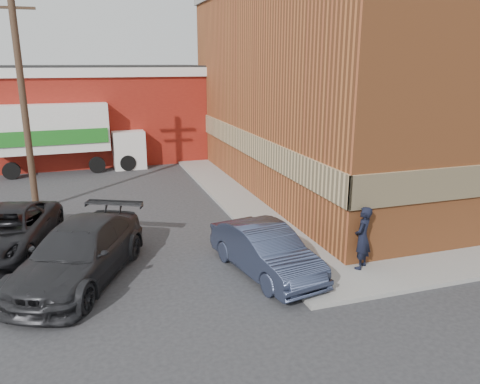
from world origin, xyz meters
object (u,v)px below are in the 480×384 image
object	(u,v)px
box_truck	(67,133)
man	(363,238)
sedan	(265,250)
warehouse	(73,112)
utility_pole	(22,90)
brick_building	(382,86)
suv_a	(7,231)
suv_b	(79,253)

from	to	relation	value
box_truck	man	bearing A→B (deg)	-65.23
sedan	box_truck	distance (m)	16.44
warehouse	utility_pole	bearing A→B (deg)	-97.77
utility_pole	man	xyz separation A→B (m)	(9.33, -9.25, -3.72)
brick_building	suv_a	size ratio (longest dim) A/B	3.62
suv_a	box_truck	xyz separation A→B (m)	(1.60, 11.46, 1.42)
brick_building	suv_a	world-z (taller)	brick_building
warehouse	utility_pole	xyz separation A→B (m)	(-1.50, -11.00, 1.93)
brick_building	sedan	world-z (taller)	brick_building
brick_building	warehouse	bearing A→B (deg)	142.80
utility_pole	suv_b	size ratio (longest dim) A/B	1.68
warehouse	man	world-z (taller)	warehouse
brick_building	man	distance (m)	11.97
brick_building	suv_a	xyz separation A→B (m)	(-16.42, -4.54, -3.98)
brick_building	box_truck	xyz separation A→B (m)	(-14.81, 6.93, -2.56)
man	suv_a	world-z (taller)	man
suv_b	warehouse	bearing A→B (deg)	116.93
warehouse	utility_pole	size ratio (longest dim) A/B	1.81
man	suv_b	xyz separation A→B (m)	(-7.58, 1.97, -0.25)
warehouse	box_truck	size ratio (longest dim) A/B	2.16
suv_b	suv_a	bearing A→B (deg)	154.57
utility_pole	sedan	size ratio (longest dim) A/B	2.15
utility_pole	suv_a	size ratio (longest dim) A/B	1.79
brick_building	utility_pole	distance (m)	16.00
suv_b	box_truck	xyz separation A→B (m)	(-0.56, 14.20, 1.34)
warehouse	suv_b	size ratio (longest dim) A/B	3.03
suv_a	brick_building	bearing A→B (deg)	27.92
brick_building	utility_pole	bearing A→B (deg)	179.98
man	suv_a	bearing A→B (deg)	-64.68
sedan	box_truck	size ratio (longest dim) A/B	0.56
box_truck	sedan	bearing A→B (deg)	-72.28
man	suv_a	size ratio (longest dim) A/B	0.36
brick_building	sedan	bearing A→B (deg)	-137.57
warehouse	suv_a	xyz separation A→B (m)	(-1.92, -15.54, -2.11)
utility_pole	sedan	bearing A→B (deg)	-51.75
utility_pole	suv_a	world-z (taller)	utility_pole
suv_b	box_truck	size ratio (longest dim) A/B	0.71
warehouse	sedan	size ratio (longest dim) A/B	3.89
warehouse	brick_building	bearing A→B (deg)	-37.20
brick_building	warehouse	xyz separation A→B (m)	(-14.50, 11.00, -1.87)
brick_building	warehouse	size ratio (longest dim) A/B	1.12
utility_pole	sedan	distance (m)	11.56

